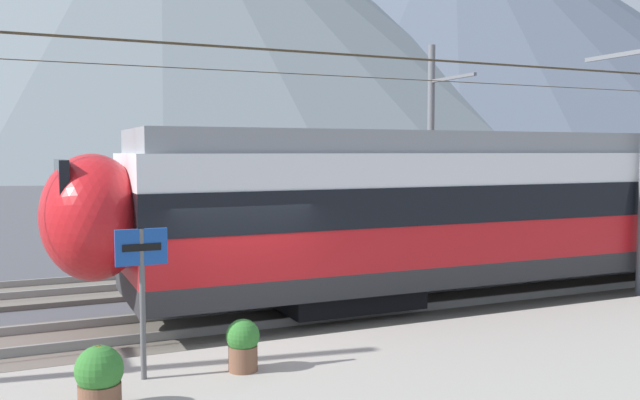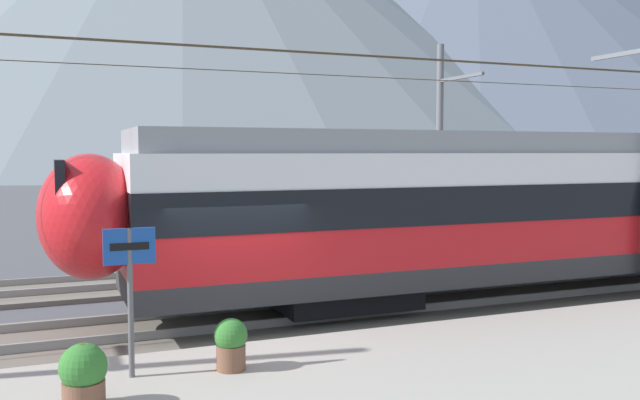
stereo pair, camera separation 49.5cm
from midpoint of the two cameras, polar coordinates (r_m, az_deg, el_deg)
ground_plane at (r=12.36m, az=-7.90°, el=-12.05°), size 400.00×400.00×0.00m
track_near at (r=13.45m, az=-9.33°, el=-10.44°), size 120.00×3.00×0.28m
track_far at (r=17.97m, az=-13.19°, el=-6.80°), size 120.00×3.00×0.28m
train_near_platform at (r=17.61m, az=20.10°, el=-0.09°), size 24.14×2.94×4.27m
catenary_mast_far_side at (r=23.13m, az=8.98°, el=4.85°), size 45.27×2.56×7.01m
platform_sign at (r=9.64m, az=-16.23°, el=-5.62°), size 0.70×0.08×2.09m
potted_plant_platform_edge at (r=9.95m, az=-7.97°, el=-11.82°), size 0.48×0.48×0.75m
potted_plant_by_shelter at (r=8.92m, az=-19.68°, el=-13.81°), size 0.58×0.58×0.80m
mountain_central_peak at (r=170.26m, az=-13.19°, el=15.70°), size 191.02×191.02×75.91m
mountain_right_ridge at (r=191.92m, az=10.94°, el=13.88°), size 184.46×184.46×72.48m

